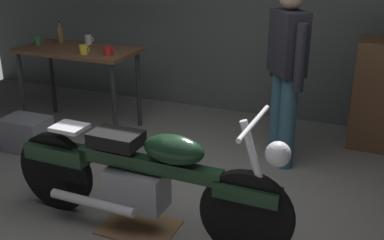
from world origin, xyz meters
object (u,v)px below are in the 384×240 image
Objects in this scene: mug_green_speckled at (38,41)px; bottle at (60,34)px; mug_red_diner at (108,51)px; mug_yellow_tall at (84,49)px; person_standing at (286,69)px; storage_bin at (27,134)px; mug_white_ceramic at (88,40)px; motorcycle at (144,176)px.

mug_green_speckled is 0.26m from bottle.
mug_yellow_tall is at bearing -167.52° from mug_red_diner.
person_standing reaches higher than storage_bin.
mug_white_ceramic is (-2.29, 0.29, 0.03)m from person_standing.
person_standing is 2.80m from mug_green_speckled.
mug_white_ceramic is 0.35m from bottle.
storage_bin is at bearing -98.83° from mug_white_ceramic.
mug_white_ceramic is at bearing 133.52° from motorcycle.
mug_white_ceramic is at bearing 24.24° from mug_green_speckled.
storage_bin is 1.83× the size of bottle.
bottle reaches higher than mug_yellow_tall.
mug_green_speckled is 0.88× the size of mug_red_diner.
bottle is at bearing 139.71° from motorcycle.
person_standing is at bearing 15.74° from storage_bin.
storage_bin is at bearing 68.59° from person_standing.
mug_red_diner is at bearing -7.13° from mug_green_speckled.
mug_white_ceramic is at bearing 118.10° from mug_yellow_tall.
person_standing is 16.26× the size of mug_green_speckled.
mug_green_speckled is 0.99m from mug_red_diner.
person_standing reaches higher than mug_green_speckled.
motorcycle is at bearing -36.16° from mug_green_speckled.
person_standing reaches higher than mug_red_diner.
motorcycle is 18.30× the size of mug_yellow_tall.
mug_red_diner is (0.47, -0.35, -0.01)m from mug_white_ceramic.
mug_green_speckled is at bearing 172.87° from mug_red_diner.
storage_bin is at bearing -78.12° from bottle.
person_standing is 14.38× the size of mug_red_diner.
mug_yellow_tall is at bearing -33.19° from bottle.
storage_bin is at bearing -64.16° from mug_green_speckled.
bottle reaches higher than mug_white_ceramic.
mug_red_diner is 0.48× the size of bottle.
motorcycle is 1.71m from person_standing.
mug_yellow_tall is (-2.07, -0.12, 0.02)m from person_standing.
person_standing is at bearing -1.16° from mug_green_speckled.
mug_yellow_tall is 0.26m from mug_red_diner.
bottle is (-0.82, 0.31, 0.05)m from mug_red_diner.
person_standing reaches higher than motorcycle.
storage_bin is 3.79× the size of mug_red_diner.
person_standing reaches higher than mug_yellow_tall.
storage_bin is at bearing -123.30° from mug_yellow_tall.
mug_green_speckled is at bearing -155.76° from mug_white_ceramic.
person_standing is 3.80× the size of storage_bin.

